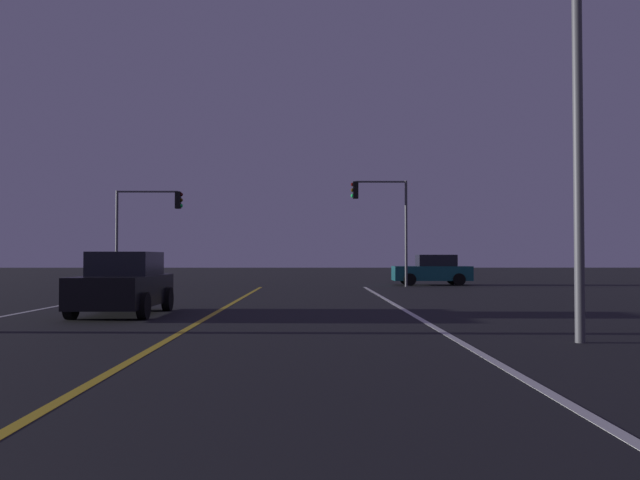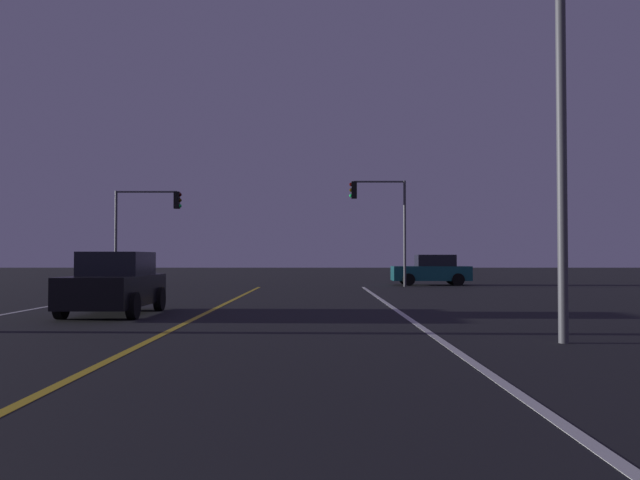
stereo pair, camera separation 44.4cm
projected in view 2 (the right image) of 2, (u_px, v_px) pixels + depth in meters
lane_edge_right at (426, 328)px, 14.38m from camera, size 0.16×40.00×0.01m
lane_center_divider at (178, 328)px, 14.41m from camera, size 0.16×40.00×0.01m
car_oncoming at (118, 284)px, 17.92m from camera, size 2.02×4.30×1.70m
car_crossing_side at (435, 270)px, 36.84m from camera, size 4.30×2.02×1.70m
traffic_light_near_right at (382, 208)px, 34.98m from camera, size 3.01×0.36×5.63m
traffic_light_near_left at (152, 215)px, 35.03m from camera, size 3.56×0.36×5.09m
street_lamp_right_near at (533, 81)px, 12.01m from camera, size 2.36×0.44×7.41m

